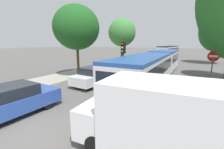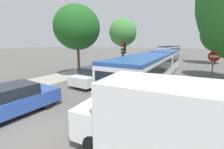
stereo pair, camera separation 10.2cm
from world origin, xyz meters
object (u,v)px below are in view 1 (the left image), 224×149
articulated_bus (155,64)px  tree_left_mid (76,28)px  city_bus_rear (168,50)px  queued_car_blue (11,101)px  queued_car_graphite (142,61)px  queued_car_green (153,57)px  traffic_light (123,53)px  no_entry_sign (212,65)px  white_van (168,119)px  queued_car_white (95,75)px  queued_car_black (128,67)px  tree_left_far (122,33)px  tree_right_far (217,32)px

articulated_bus → tree_left_mid: 8.14m
city_bus_rear → queued_car_blue: city_bus_rear is taller
queued_car_graphite → queued_car_green: 6.34m
traffic_light → tree_left_mid: (-4.96, 0.06, 2.23)m
queued_car_graphite → no_entry_sign: size_ratio=1.48×
queued_car_graphite → white_van: size_ratio=0.81×
city_bus_rear → queued_car_green: 13.60m
tree_left_mid → white_van: bearing=-35.1°
city_bus_rear → tree_left_mid: (-3.19, -29.81, 3.27)m
queued_car_blue → queued_car_graphite: 17.66m
queued_car_white → queued_car_graphite: queued_car_white is taller
white_van → queued_car_green: bearing=-79.3°
queued_car_white → tree_left_mid: 5.29m
queued_car_black → queued_car_white: bearing=179.0°
queued_car_green → no_entry_sign: no_entry_sign is taller
articulated_bus → queued_car_blue: (-3.76, -10.69, -0.67)m
queued_car_white → tree_left_far: (-3.29, 11.28, 4.00)m
queued_car_white → queued_car_black: queued_car_white is taller
articulated_bus → city_bus_rear: city_bus_rear is taller
articulated_bus → tree_left_far: 10.36m
queued_car_blue → queued_car_white: (0.08, 6.30, 0.01)m
traffic_light → articulated_bus: bearing=158.6°
traffic_light → tree_left_far: bearing=-141.9°
city_bus_rear → queued_car_black: size_ratio=3.01×
queued_car_black → tree_left_mid: tree_left_mid is taller
queued_car_black → queued_car_blue: bearing=179.9°
city_bus_rear → queued_car_black: city_bus_rear is taller
queued_car_black → city_bus_rear: bearing=1.9°
queued_car_white → tree_left_far: bearing=17.7°
city_bus_rear → queued_car_white: 31.29m
white_van → queued_car_graphite: bearing=-74.0°
queued_car_blue → tree_right_far: bearing=-18.1°
tree_right_far → queued_car_white: bearing=-115.1°
tree_left_mid → tree_right_far: bearing=55.8°
city_bus_rear → no_entry_sign: (7.91, -28.90, 0.42)m
city_bus_rear → white_van: size_ratio=2.30×
queued_car_white → white_van: size_ratio=0.82×
articulated_bus → queued_car_white: (-3.69, -4.39, -0.67)m
city_bus_rear → tree_right_far: bearing=-138.1°
traffic_light → tree_right_far: tree_right_far is taller
city_bus_rear → tree_left_far: 20.54m
queued_car_white → tree_right_far: 21.95m
traffic_light → queued_car_black: bearing=-149.8°
queued_car_green → tree_right_far: (9.25, 1.82, 4.20)m
queued_car_white → city_bus_rear: bearing=1.4°
articulated_bus → city_bus_rear: bearing=-174.4°
city_bus_rear → queued_car_white: city_bus_rear is taller
queued_car_black → white_van: bearing=-149.0°
city_bus_rear → tree_left_far: (-3.33, -20.00, 3.28)m
white_van → tree_right_far: tree_right_far is taller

